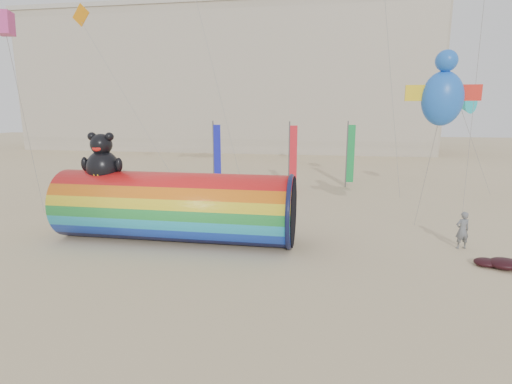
% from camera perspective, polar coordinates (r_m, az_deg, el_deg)
% --- Properties ---
extents(ground, '(160.00, 160.00, 0.00)m').
position_cam_1_polar(ground, '(17.42, -2.49, -8.69)').
color(ground, '#CCB58C').
rests_on(ground, ground).
extents(hotel_building, '(60.40, 15.40, 20.60)m').
position_cam_1_polar(hotel_building, '(63.95, -4.43, 15.49)').
color(hotel_building, '#B7AD99').
rests_on(hotel_building, ground).
extents(windsock_assembly, '(11.09, 3.38, 5.11)m').
position_cam_1_polar(windsock_assembly, '(19.01, -11.56, -1.83)').
color(windsock_assembly, red).
rests_on(windsock_assembly, ground).
extents(kite_handler, '(0.70, 0.55, 1.69)m').
position_cam_1_polar(kite_handler, '(19.90, 27.40, -4.87)').
color(kite_handler, slate).
rests_on(kite_handler, ground).
extents(fabric_bundle, '(2.62, 1.35, 0.41)m').
position_cam_1_polar(fabric_bundle, '(18.57, 32.47, -8.72)').
color(fabric_bundle, '#33090F').
rests_on(fabric_bundle, ground).
extents(festival_banners, '(11.05, 2.17, 5.20)m').
position_cam_1_polar(festival_banners, '(31.20, 4.28, 5.37)').
color(festival_banners, '#59595E').
rests_on(festival_banners, ground).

